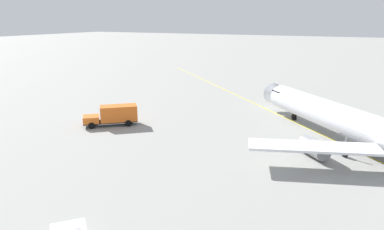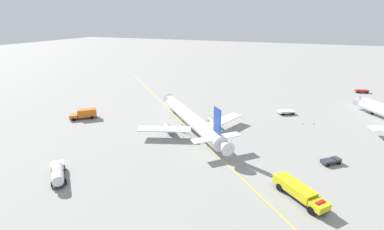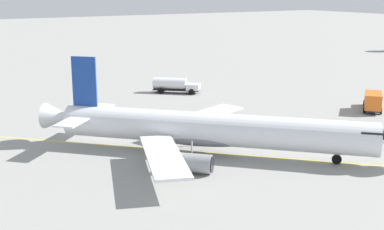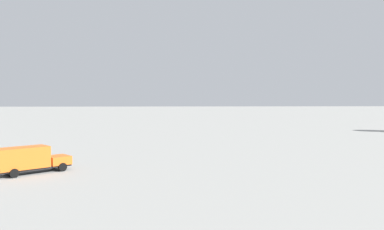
{
  "view_description": "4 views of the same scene",
  "coord_description": "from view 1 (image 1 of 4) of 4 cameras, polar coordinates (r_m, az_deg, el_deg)",
  "views": [
    {
      "loc": [
        51.32,
        2.88,
        16.32
      ],
      "look_at": [
        8.05,
        -18.8,
        3.34
      ],
      "focal_mm": 34.02,
      "sensor_mm": 36.0,
      "label": 1
    },
    {
      "loc": [
        70.95,
        30.21,
        30.81
      ],
      "look_at": [
        0.11,
        1.46,
        3.23
      ],
      "focal_mm": 25.43,
      "sensor_mm": 36.0,
      "label": 2
    },
    {
      "loc": [
        -46.45,
        35.12,
        19.44
      ],
      "look_at": [
        5.88,
        2.99,
        4.28
      ],
      "focal_mm": 48.35,
      "sensor_mm": 36.0,
      "label": 3
    },
    {
      "loc": [
        -37.77,
        -49.19,
        8.86
      ],
      "look_at": [
        19.48,
        -51.74,
        6.11
      ],
      "focal_mm": 37.03,
      "sensor_mm": 36.0,
      "label": 4
    }
  ],
  "objects": [
    {
      "name": "taxiway_centreline",
      "position": [
        55.64,
        19.71,
        -2.95
      ],
      "size": [
        110.34,
        108.67,
        0.01
      ],
      "rotation": [
        0.0,
        0.0,
        3.92
      ],
      "color": "yellow",
      "rests_on": "ground_plane"
    },
    {
      "name": "ground_plane",
      "position": [
        53.92,
        22.3,
        -3.77
      ],
      "size": [
        600.0,
        600.0,
        0.0
      ],
      "primitive_type": "plane",
      "color": "gray"
    },
    {
      "name": "airliner_main",
      "position": [
        50.25,
        25.04,
        -1.87
      ],
      "size": [
        33.66,
        33.09,
        11.25
      ],
      "rotation": [
        0.0,
        0.0,
        3.91
      ],
      "color": "white",
      "rests_on": "ground_plane"
    },
    {
      "name": "catering_truck_truck",
      "position": [
        58.01,
        -12.12,
        0.04
      ],
      "size": [
        7.27,
        7.89,
        3.1
      ],
      "rotation": [
        0.0,
        0.0,
        5.42
      ],
      "color": "#232326",
      "rests_on": "ground_plane"
    }
  ]
}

